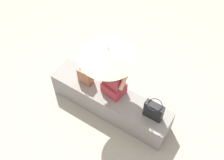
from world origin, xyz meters
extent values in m
plane|color=#9E9384|center=(0.00, 0.00, 0.00)|extent=(14.00, 14.00, 0.00)
cube|color=gray|center=(0.00, 0.00, 0.25)|extent=(2.14, 0.49, 0.49)
cube|color=#992D38|center=(0.03, 0.07, 0.60)|extent=(0.38, 0.33, 0.22)
cube|color=#992D38|center=(0.03, 0.07, 0.95)|extent=(0.35, 0.25, 0.48)
sphere|color=tan|center=(0.03, 0.07, 1.29)|extent=(0.20, 0.20, 0.20)
cylinder|color=tan|center=(0.22, 0.04, 0.98)|extent=(0.10, 0.21, 0.32)
cylinder|color=tan|center=(-0.17, 0.10, 0.98)|extent=(0.10, 0.21, 0.32)
cylinder|color=#B7B7BC|center=(-0.04, 0.02, 1.03)|extent=(0.02, 0.02, 1.06)
cone|color=#DBBC7F|center=(-0.04, 0.02, 1.46)|extent=(0.86, 0.86, 0.19)
sphere|color=#B7B7BC|center=(-0.04, 0.02, 1.57)|extent=(0.03, 0.03, 0.03)
cube|color=black|center=(0.78, 0.00, 0.66)|extent=(0.30, 0.11, 0.33)
torus|color=black|center=(0.78, 0.00, 0.84)|extent=(0.22, 0.22, 0.01)
cube|color=brown|center=(-0.48, -0.01, 0.65)|extent=(0.23, 0.14, 0.31)
torus|color=brown|center=(-0.48, -0.01, 0.81)|extent=(0.17, 0.17, 0.01)
camera|label=1|loc=(1.45, -2.20, 4.42)|focal=46.19mm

